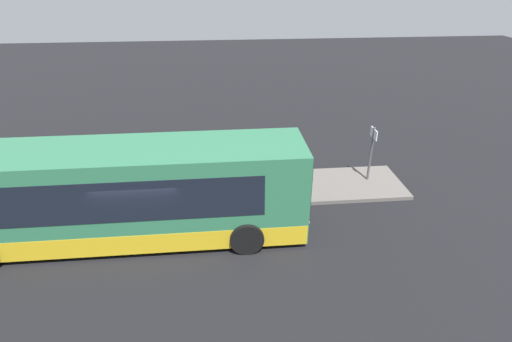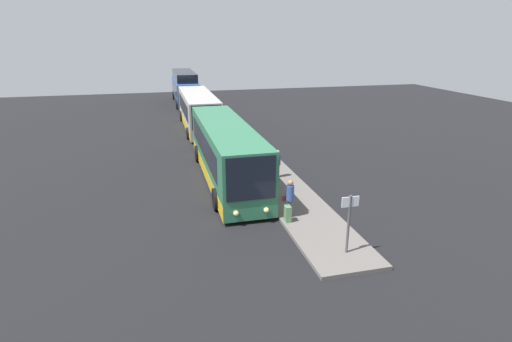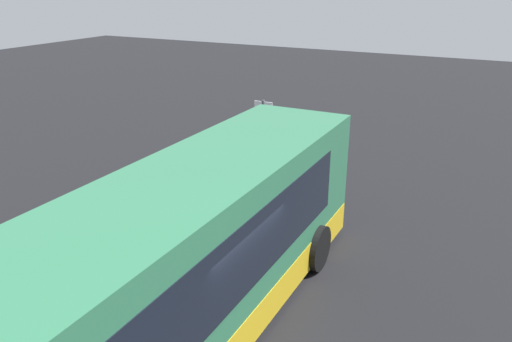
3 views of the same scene
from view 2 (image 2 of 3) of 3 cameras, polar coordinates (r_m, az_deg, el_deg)
ground at (r=22.50m, az=-4.53°, el=-1.94°), size 80.00×80.00×0.00m
platform at (r=23.12m, az=2.72°, el=-1.13°), size 20.00×2.73×0.15m
bus_lead at (r=22.95m, az=-4.35°, el=2.75°), size 12.46×2.78×3.25m
bus_second at (r=36.45m, az=-8.25°, el=8.48°), size 11.60×2.86×3.07m
bus_third at (r=50.39m, az=-10.10°, el=11.42°), size 11.62×2.80×3.80m
passenger_boarding at (r=22.93m, az=3.04°, el=1.20°), size 0.46×0.60×1.62m
passenger_waiting at (r=20.71m, az=2.70°, el=-0.38°), size 0.43×0.43×1.79m
passenger_with_bags at (r=17.92m, az=4.84°, el=-3.69°), size 0.59×0.58×1.76m
suitcase at (r=17.70m, az=4.55°, el=-6.09°), size 0.37×0.25×0.97m
sign_post at (r=15.18m, az=13.15°, el=-6.48°), size 0.10×0.68×2.32m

